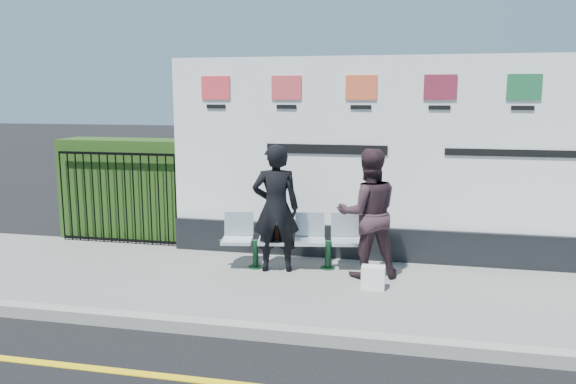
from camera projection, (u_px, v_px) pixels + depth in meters
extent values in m
cube|color=slate|center=(395.00, 294.00, 7.15)|extent=(14.00, 3.00, 0.12)
cube|color=gray|center=(392.00, 344.00, 5.70)|extent=(14.00, 0.18, 0.14)
cube|color=black|center=(433.00, 245.00, 8.29)|extent=(8.00, 0.30, 0.50)
cube|color=white|center=(437.00, 144.00, 8.04)|extent=(8.00, 0.14, 2.50)
cube|color=#234414|center=(130.00, 188.00, 9.68)|extent=(2.35, 0.70, 1.70)
imported|color=black|center=(276.00, 208.00, 7.77)|extent=(0.73, 0.57, 1.79)
imported|color=#322026|center=(368.00, 213.00, 7.53)|extent=(1.01, 0.89, 1.75)
cube|color=black|center=(273.00, 232.00, 7.95)|extent=(0.28, 0.16, 0.21)
cube|color=white|center=(373.00, 278.00, 7.15)|extent=(0.30, 0.18, 0.30)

